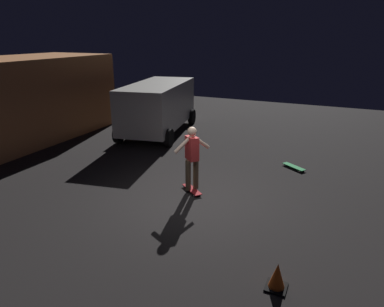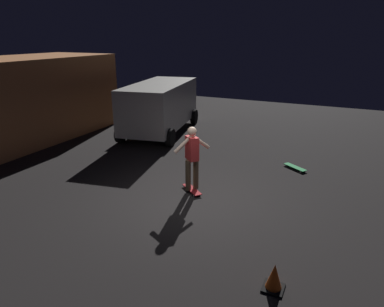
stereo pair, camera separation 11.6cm
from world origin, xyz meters
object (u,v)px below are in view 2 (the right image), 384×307
object	(u,v)px
traffic_cone	(274,278)
skateboard_ridden	(192,189)
parked_van	(160,105)
skateboard_spare	(295,167)
skater	(192,154)

from	to	relation	value
traffic_cone	skateboard_ridden	bearing A→B (deg)	45.15
parked_van	skateboard_ridden	size ratio (longest dim) A/B	6.67
parked_van	traffic_cone	size ratio (longest dim) A/B	10.59
skateboard_spare	skater	world-z (taller)	skater
parked_van	skater	world-z (taller)	parked_van
skateboard_spare	skater	distance (m)	3.66
skateboard_spare	skater	size ratio (longest dim) A/B	0.45
skateboard_spare	traffic_cone	size ratio (longest dim) A/B	1.65
parked_van	skateboard_ridden	distance (m)	6.03
skater	traffic_cone	bearing A→B (deg)	-134.85
skater	traffic_cone	world-z (taller)	skater
parked_van	skateboard_spare	world-z (taller)	parked_van
parked_van	skater	bearing A→B (deg)	-142.00
parked_van	skateboard_spare	xyz separation A→B (m)	(-1.89, -5.81, -1.11)
skater	traffic_cone	distance (m)	3.95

